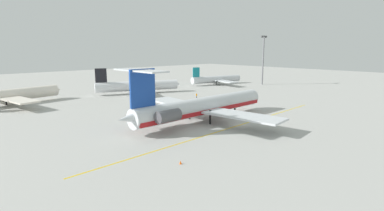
{
  "coord_description": "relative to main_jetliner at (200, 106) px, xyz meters",
  "views": [
    {
      "loc": [
        -52.27,
        -40.7,
        17.12
      ],
      "look_at": [
        -2.42,
        12.7,
        3.09
      ],
      "focal_mm": 28.12,
      "sensor_mm": 36.0,
      "label": 1
    }
  ],
  "objects": [
    {
      "name": "light_mast",
      "position": [
        73.27,
        32.14,
        8.94
      ],
      "size": [
        4.0,
        0.7,
        22.67
      ],
      "color": "slate",
      "rests_on": "ground"
    },
    {
      "name": "ground_crew_near_nose",
      "position": [
        22.55,
        24.5,
        -2.48
      ],
      "size": [
        0.3,
        0.37,
        1.76
      ],
      "rotation": [
        0.0,
        0.0,
        3.79
      ],
      "color": "black",
      "rests_on": "ground"
    },
    {
      "name": "safety_cone_nose",
      "position": [
        -20.79,
        -17.08,
        -3.31
      ],
      "size": [
        0.4,
        0.4,
        0.55
      ],
      "primitive_type": "cone",
      "color": "#EA590F",
      "rests_on": "ground"
    },
    {
      "name": "ground_crew_near_tail",
      "position": [
        24.92,
        10.4,
        -2.53
      ],
      "size": [
        0.27,
        0.41,
        1.67
      ],
      "rotation": [
        0.0,
        0.0,
        2.81
      ],
      "color": "black",
      "rests_on": "ground"
    },
    {
      "name": "main_jetliner",
      "position": [
        0.0,
        0.0,
        0.0
      ],
      "size": [
        45.12,
        40.17,
        13.16
      ],
      "rotation": [
        0.0,
        0.0,
        0.02
      ],
      "color": "silver",
      "rests_on": "ground"
    },
    {
      "name": "airliner_far_left",
      "position": [
        -27.77,
        54.72,
        -0.64
      ],
      "size": [
        33.44,
        33.23,
        10.0
      ],
      "rotation": [
        0.0,
        0.0,
        0.16
      ],
      "color": "silver",
      "rests_on": "ground"
    },
    {
      "name": "taxiway_centreline",
      "position": [
        1.27,
        -8.81,
        -3.59
      ],
      "size": [
        73.79,
        3.73,
        0.01
      ],
      "primitive_type": "cube",
      "rotation": [
        0.0,
        0.0,
        0.05
      ],
      "color": "gold",
      "rests_on": "ground"
    },
    {
      "name": "airliner_mid_left",
      "position": [
        14.82,
        47.8,
        -0.69
      ],
      "size": [
        31.83,
        32.01,
        9.84
      ],
      "rotation": [
        0.0,
        0.0,
        -0.37
      ],
      "color": "silver",
      "rests_on": "ground"
    },
    {
      "name": "ground",
      "position": [
        3.69,
        -8.68,
        -3.59
      ],
      "size": [
        379.74,
        379.74,
        0.0
      ],
      "primitive_type": "plane",
      "color": "#ADADA8"
    },
    {
      "name": "airliner_mid_right",
      "position": [
        58.11,
        46.94,
        -1.11
      ],
      "size": [
        28.09,
        27.98,
        8.43
      ],
      "rotation": [
        0.0,
        0.0,
        -0.21
      ],
      "color": "silver",
      "rests_on": "ground"
    }
  ]
}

